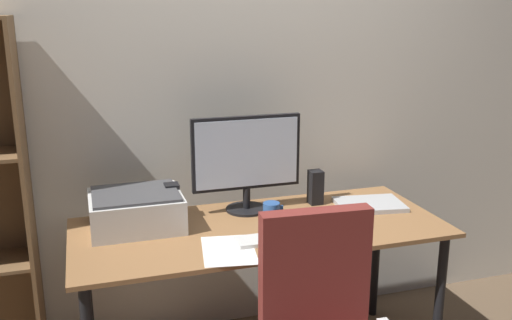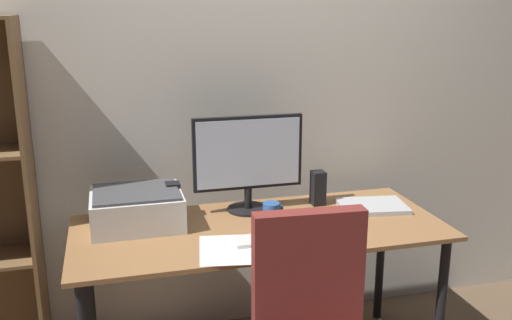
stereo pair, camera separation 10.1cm
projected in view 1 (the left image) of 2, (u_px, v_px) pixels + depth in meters
The scene contains 11 objects.
back_wall at pixel (229, 86), 2.87m from camera, with size 6.40×0.10×2.60m, color silver.
desk at pixel (260, 243), 2.56m from camera, with size 1.66×0.70×0.74m.
monitor at pixel (246, 158), 2.66m from camera, with size 0.52×0.20×0.46m.
keyboard at pixel (270, 239), 2.37m from camera, with size 0.29×0.11×0.02m, color silver.
mouse at pixel (310, 230), 2.45m from camera, with size 0.06×0.10×0.03m, color black.
coffee_mug at pixel (272, 214), 2.53m from camera, with size 0.09×0.08×0.10m.
laptop at pixel (369, 204), 2.78m from camera, with size 0.32×0.23×0.02m, color #B7BABC.
speaker_left at pixel (172, 201), 2.59m from camera, with size 0.06×0.07×0.17m, color black.
speaker_right at pixel (315, 187), 2.80m from camera, with size 0.06×0.07×0.17m, color black.
printer at pixel (136, 210), 2.50m from camera, with size 0.40×0.34×0.16m.
paper_sheet at pixel (229, 250), 2.28m from camera, with size 0.21×0.30×0.00m, color white.
Camera 1 is at (-0.73, -2.26, 1.69)m, focal length 39.65 mm.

